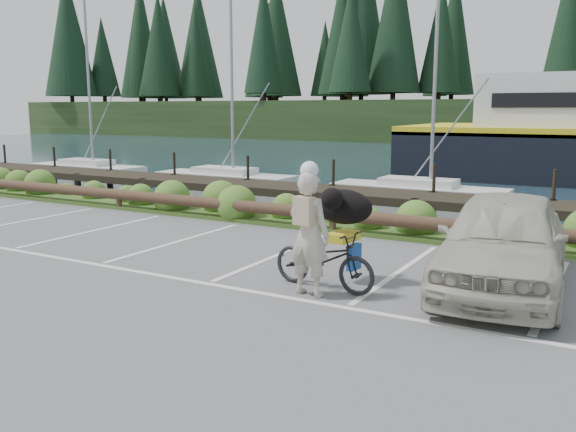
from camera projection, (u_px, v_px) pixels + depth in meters
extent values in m
plane|color=#555557|center=(221.00, 278.00, 10.76)|extent=(72.00, 72.00, 0.00)
plane|color=#182D3B|center=(550.00, 158.00, 52.12)|extent=(160.00, 160.00, 0.00)
cube|color=#3D5B21|center=(345.00, 226.00, 15.30)|extent=(34.00, 1.60, 0.10)
imported|color=black|center=(324.00, 259.00, 10.08)|extent=(1.97, 0.88, 1.00)
imported|color=#BCB29F|center=(309.00, 234.00, 9.64)|extent=(0.78, 0.56, 2.00)
ellipsoid|color=black|center=(344.00, 207.00, 10.43)|extent=(0.62, 1.09, 0.60)
imported|color=#B5B39F|center=(503.00, 241.00, 10.00)|extent=(2.32, 4.93, 1.63)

